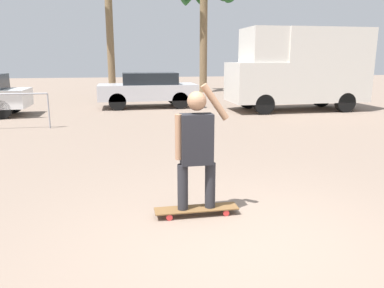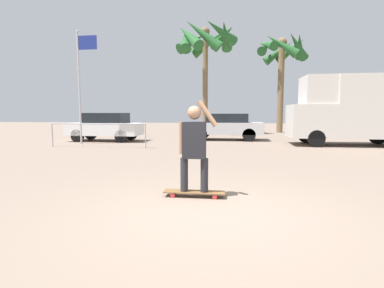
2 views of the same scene
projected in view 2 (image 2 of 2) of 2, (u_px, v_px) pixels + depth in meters
The scene contains 10 objects.
ground_plane at pixel (210, 212), 4.66m from camera, with size 80.00×80.00×0.00m, color gray.
skateboard at pixel (194, 192), 5.48m from camera, with size 1.12×0.26×0.10m.
person_skateboarder at pixel (194, 143), 5.39m from camera, with size 0.70×0.25×1.66m.
camper_van at pixel (353, 109), 13.89m from camera, with size 5.44×2.09×3.22m.
parked_car_silver at pixel (226, 126), 16.85m from camera, with size 4.16×1.80×1.48m.
parked_car_white at pixel (105, 126), 16.19m from camera, with size 3.88×1.71×1.52m.
palm_tree_near_van at pixel (282, 53), 22.56m from camera, with size 3.99×4.02×7.37m.
palm_tree_center_background at pixel (206, 40), 20.69m from camera, with size 4.53×4.46×7.78m.
flagpole at pixel (81, 78), 14.28m from camera, with size 1.02×0.12×5.40m.
plaza_railing_segment at pixel (98, 127), 13.16m from camera, with size 4.38×0.05×1.08m.
Camera 2 is at (0.35, -4.52, 1.54)m, focal length 28.00 mm.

